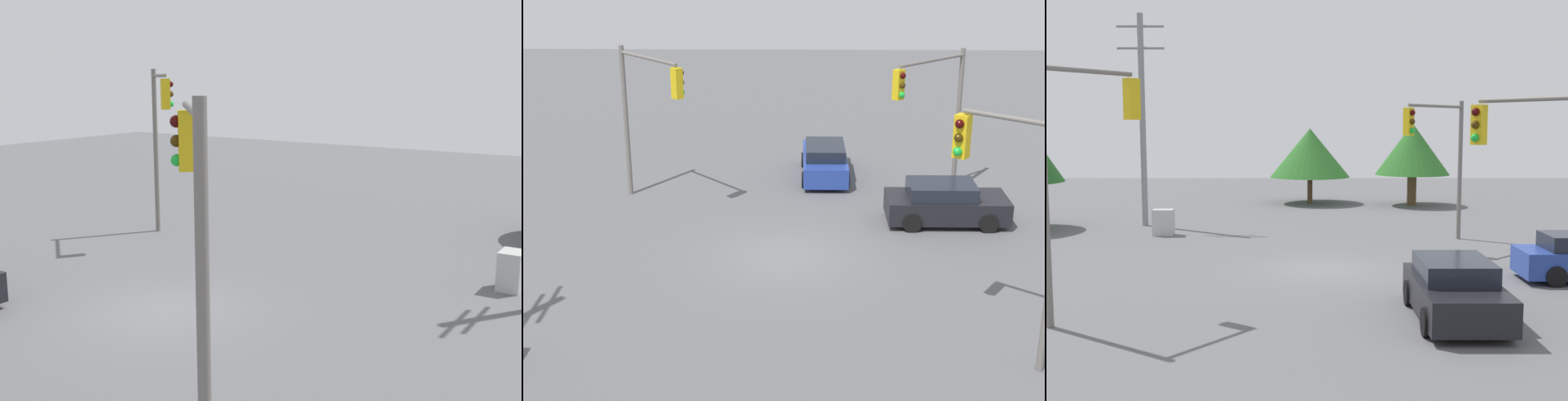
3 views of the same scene
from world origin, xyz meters
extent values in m
plane|color=#5B5B5E|center=(0.00, 0.00, 0.00)|extent=(80.00, 80.00, 0.00)
cylinder|color=slate|center=(-6.54, -6.26, 3.14)|extent=(0.18, 0.18, 6.27)
cylinder|color=slate|center=(-5.77, -5.27, 6.02)|extent=(1.65, 2.05, 0.12)
cube|color=gold|center=(-4.99, -4.29, 5.40)|extent=(0.43, 0.44, 1.05)
sphere|color=#360503|center=(-5.13, -4.18, 5.74)|extent=(0.22, 0.22, 0.22)
sphere|color=#392605|center=(-5.13, -4.18, 5.40)|extent=(0.22, 0.22, 0.22)
sphere|color=green|center=(-5.13, -4.18, 5.06)|extent=(0.22, 0.22, 0.22)
cylinder|color=slate|center=(5.91, 6.11, 2.89)|extent=(0.18, 0.18, 5.78)
cylinder|color=slate|center=(4.63, 4.92, 5.53)|extent=(2.63, 2.47, 0.12)
cube|color=gold|center=(3.36, 3.72, 4.90)|extent=(0.44, 0.44, 1.05)
sphere|color=#360503|center=(3.48, 3.60, 5.24)|extent=(0.22, 0.22, 0.22)
sphere|color=#392605|center=(3.48, 3.60, 4.90)|extent=(0.22, 0.22, 0.22)
sphere|color=green|center=(3.48, 3.60, 4.57)|extent=(0.22, 0.22, 0.22)
cube|color=#B2B2AD|center=(-6.78, 7.06, 0.57)|extent=(0.88, 0.63, 1.13)
camera|label=1|loc=(12.03, 11.11, 6.01)|focal=45.00mm
camera|label=2|loc=(-23.33, -0.40, 10.46)|focal=55.00mm
camera|label=3|loc=(-0.49, -21.19, 4.66)|focal=45.00mm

